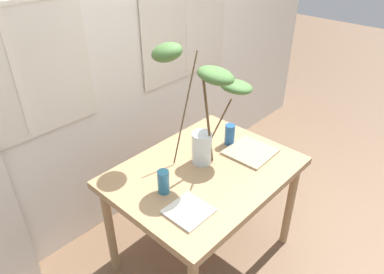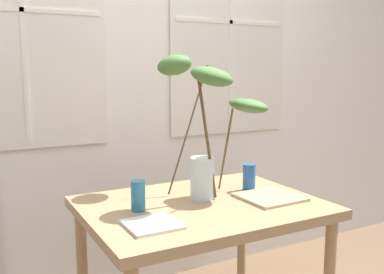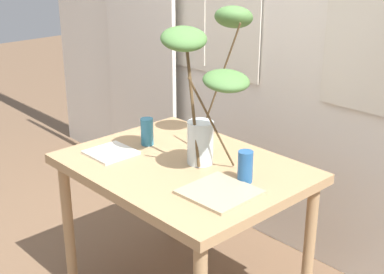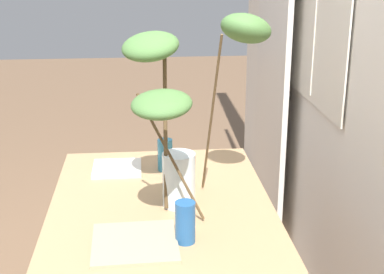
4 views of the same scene
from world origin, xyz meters
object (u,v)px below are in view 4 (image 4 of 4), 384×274
object	(u,v)px
vase_with_branches	(186,96)
plate_square_right	(135,243)
drinking_glass_blue_right	(185,222)
plate_square_left	(117,168)
dining_table	(161,220)
drinking_glass_blue_left	(165,155)

from	to	relation	value
vase_with_branches	plate_square_right	bearing A→B (deg)	-36.44
vase_with_branches	drinking_glass_blue_right	world-z (taller)	vase_with_branches
drinking_glass_blue_right	plate_square_left	bearing A→B (deg)	-159.50
vase_with_branches	drinking_glass_blue_right	distance (m)	0.43
vase_with_branches	plate_square_right	size ratio (longest dim) A/B	2.63
dining_table	vase_with_branches	world-z (taller)	vase_with_branches
vase_with_branches	plate_square_left	bearing A→B (deg)	-146.73
plate_square_left	dining_table	bearing A→B (deg)	28.19
dining_table	drinking_glass_blue_left	distance (m)	0.35
drinking_glass_blue_right	plate_square_left	size ratio (longest dim) A/B	0.67
plate_square_left	plate_square_right	bearing A→B (deg)	6.92
vase_with_branches	plate_square_right	distance (m)	0.53
drinking_glass_blue_right	plate_square_right	xyz separation A→B (m)	(0.01, -0.16, -0.06)
drinking_glass_blue_right	plate_square_right	bearing A→B (deg)	-87.55
plate_square_left	plate_square_right	xyz separation A→B (m)	(0.66, 0.08, 0.00)
drinking_glass_blue_right	drinking_glass_blue_left	bearing A→B (deg)	-176.72
vase_with_branches	drinking_glass_blue_left	xyz separation A→B (m)	(-0.38, -0.06, -0.36)
dining_table	plate_square_right	size ratio (longest dim) A/B	4.00
dining_table	plate_square_left	size ratio (longest dim) A/B	5.27
vase_with_branches	drinking_glass_blue_right	xyz separation A→B (m)	(0.25, -0.02, -0.36)
dining_table	plate_square_right	bearing A→B (deg)	-16.34
dining_table	vase_with_branches	distance (m)	0.53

